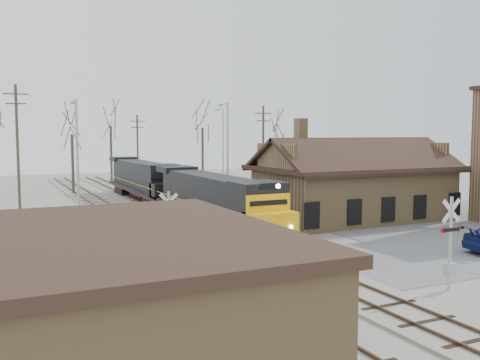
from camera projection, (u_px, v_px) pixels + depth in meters
name	position (u px, v px, depth m)	size (l,w,h in m)	color
ground	(306.00, 272.00, 26.20)	(140.00, 140.00, 0.00)	#9F9A8F
road	(306.00, 272.00, 26.20)	(60.00, 9.00, 0.03)	#5C5C61
track_main	(197.00, 224.00, 39.69)	(3.40, 90.00, 0.24)	#9F9A8F
track_siding	(138.00, 228.00, 37.77)	(3.40, 90.00, 0.24)	#9F9A8F
depot	(354.00, 189.00, 41.91)	(15.20, 9.31, 7.90)	#9B7B50
commercial_building	(36.00, 321.00, 13.26)	(12.40, 10.40, 4.30)	#9B7B50
locomotive_lead	(216.00, 202.00, 36.19)	(2.73, 18.29, 4.06)	black
locomotive_trailing	(144.00, 180.00, 52.89)	(2.73, 18.29, 3.84)	black
crossbuck_near	(450.00, 246.00, 23.10)	(1.16, 0.31, 4.07)	#A5A8AD
crossbuck_far	(169.00, 230.00, 27.72)	(1.05, 0.41, 3.78)	#A5A8AD
streetlight_a	(77.00, 158.00, 36.46)	(0.25, 2.04, 9.06)	#A5A8AD
streetlight_b	(227.00, 150.00, 47.66)	(0.25, 2.04, 9.46)	#A5A8AD
streetlight_c	(223.00, 146.00, 59.67)	(0.25, 2.04, 9.55)	#A5A8AD
utility_pole_a	(18.00, 146.00, 45.03)	(2.00, 0.24, 10.83)	#382D23
utility_pole_b	(138.00, 149.00, 67.73)	(2.00, 0.24, 9.03)	#382D23
utility_pole_c	(263.00, 149.00, 57.68)	(2.00, 0.24, 9.66)	#382D23
tree_b	(72.00, 124.00, 58.67)	(4.41, 4.41, 10.80)	#382D23
tree_c	(110.00, 116.00, 70.47)	(5.14, 5.14, 12.59)	#382D23
tree_d	(202.00, 118.00, 67.60)	(4.94, 4.94, 12.10)	#382D23
tree_e	(282.00, 132.00, 68.27)	(3.96, 3.96, 9.69)	#382D23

